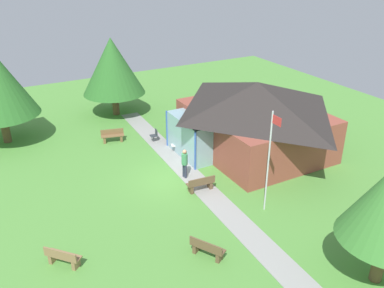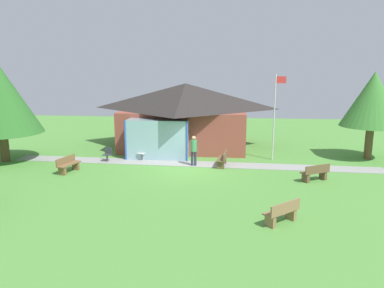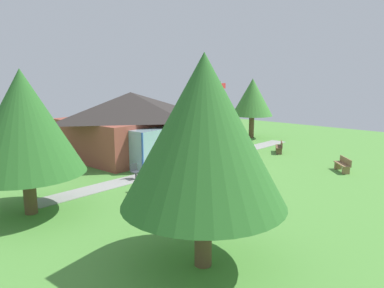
# 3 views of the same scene
# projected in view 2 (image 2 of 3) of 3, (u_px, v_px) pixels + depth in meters

# --- Properties ---
(ground_plane) EXTENTS (44.00, 44.00, 0.00)m
(ground_plane) POSITION_uv_depth(u_px,v_px,m) (189.00, 170.00, 20.15)
(ground_plane) COLOR #54933D
(pavilion) EXTENTS (9.27, 8.60, 4.44)m
(pavilion) POSITION_uv_depth(u_px,v_px,m) (185.00, 114.00, 25.85)
(pavilion) COLOR brown
(pavilion) RESTS_ON ground_plane
(footpath) EXTENTS (21.36, 2.12, 0.03)m
(footpath) POSITION_uv_depth(u_px,v_px,m) (191.00, 164.00, 21.32)
(footpath) COLOR #999993
(footpath) RESTS_ON ground_plane
(flagpole) EXTENTS (0.64, 0.08, 5.15)m
(flagpole) POSITION_uv_depth(u_px,v_px,m) (275.00, 113.00, 21.81)
(flagpole) COLOR silver
(flagpole) RESTS_ON ground_plane
(bench_mid_left) EXTENTS (0.80, 1.56, 0.84)m
(bench_mid_left) POSITION_uv_depth(u_px,v_px,m) (68.00, 165.00, 19.57)
(bench_mid_left) COLOR brown
(bench_mid_left) RESTS_ON ground_plane
(bench_mid_right) EXTENTS (1.52, 1.13, 0.84)m
(bench_mid_right) POSITION_uv_depth(u_px,v_px,m) (315.00, 173.00, 18.03)
(bench_mid_right) COLOR brown
(bench_mid_right) RESTS_ON ground_plane
(bench_front_right) EXTENTS (1.41, 1.33, 0.84)m
(bench_front_right) POSITION_uv_depth(u_px,v_px,m) (282.00, 213.00, 13.06)
(bench_front_right) COLOR olive
(bench_front_right) RESTS_ON ground_plane
(bench_rear_near_path) EXTENTS (0.58, 1.53, 0.84)m
(bench_rear_near_path) POSITION_uv_depth(u_px,v_px,m) (223.00, 159.00, 20.77)
(bench_rear_near_path) COLOR brown
(bench_rear_near_path) RESTS_ON ground_plane
(patio_chair_west) EXTENTS (0.49, 0.49, 0.86)m
(patio_chair_west) POSITION_uv_depth(u_px,v_px,m) (108.00, 155.00, 21.81)
(patio_chair_west) COLOR #33383D
(patio_chair_west) RESTS_ON ground_plane
(patio_chair_porch_left) EXTENTS (0.56, 0.56, 0.86)m
(patio_chair_porch_left) POSITION_uv_depth(u_px,v_px,m) (143.00, 153.00, 22.17)
(patio_chair_porch_left) COLOR beige
(patio_chair_porch_left) RESTS_ON ground_plane
(visitor_on_path) EXTENTS (0.34, 0.34, 1.74)m
(visitor_on_path) POSITION_uv_depth(u_px,v_px,m) (194.00, 148.00, 20.71)
(visitor_on_path) COLOR #2D3347
(visitor_on_path) RESTS_ON ground_plane
(tree_east_hedge) EXTENTS (3.65, 3.65, 5.30)m
(tree_east_hedge) POSITION_uv_depth(u_px,v_px,m) (373.00, 100.00, 21.87)
(tree_east_hedge) COLOR brown
(tree_east_hedge) RESTS_ON ground_plane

